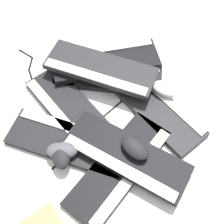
# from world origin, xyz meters

# --- Properties ---
(ground_plane) EXTENTS (3.20, 3.20, 0.00)m
(ground_plane) POSITION_xyz_m (0.00, 0.00, 0.00)
(ground_plane) COLOR white
(keyboard_0) EXTENTS (0.19, 0.45, 0.03)m
(keyboard_0) POSITION_xyz_m (0.16, 0.09, 0.01)
(keyboard_0) COLOR black
(keyboard_0) RESTS_ON ground
(keyboard_1) EXTENTS (0.39, 0.44, 0.03)m
(keyboard_1) POSITION_xyz_m (-0.04, 0.19, 0.01)
(keyboard_1) COLOR black
(keyboard_1) RESTS_ON ground
(keyboard_2) EXTENTS (0.19, 0.45, 0.03)m
(keyboard_2) POSITION_xyz_m (-0.18, 0.16, 0.01)
(keyboard_2) COLOR black
(keyboard_2) RESTS_ON ground
(keyboard_3) EXTENTS (0.46, 0.32, 0.03)m
(keyboard_3) POSITION_xyz_m (-0.23, -0.04, 0.01)
(keyboard_3) COLOR black
(keyboard_3) RESTS_ON ground
(keyboard_4) EXTENTS (0.39, 0.44, 0.03)m
(keyboard_4) POSITION_xyz_m (0.05, -0.12, 0.01)
(keyboard_4) COLOR #232326
(keyboard_4) RESTS_ON ground
(keyboard_5) EXTENTS (0.27, 0.46, 0.03)m
(keyboard_5) POSITION_xyz_m (-0.19, -0.06, 0.04)
(keyboard_5) COLOR black
(keyboard_5) RESTS_ON keyboard_3
(keyboard_6) EXTENTS (0.32, 0.46, 0.03)m
(keyboard_6) POSITION_xyz_m (0.21, 0.11, 0.04)
(keyboard_6) COLOR black
(keyboard_6) RESTS_ON keyboard_0
(keyboard_7) EXTENTS (0.21, 0.46, 0.03)m
(keyboard_7) POSITION_xyz_m (0.14, 0.12, 0.07)
(keyboard_7) COLOR #232326
(keyboard_7) RESTS_ON keyboard_6
(mouse_0) EXTENTS (0.12, 0.13, 0.04)m
(mouse_0) POSITION_xyz_m (-0.17, -0.08, 0.08)
(mouse_0) COLOR black
(mouse_0) RESTS_ON keyboard_5
(mouse_1) EXTENTS (0.09, 0.12, 0.04)m
(mouse_1) POSITION_xyz_m (-0.23, 0.16, 0.05)
(mouse_1) COLOR #4C4C51
(mouse_1) RESTS_ON keyboard_2
(mouse_2) EXTENTS (0.13, 0.10, 0.04)m
(mouse_2) POSITION_xyz_m (-0.24, 0.16, 0.05)
(mouse_2) COLOR black
(mouse_2) RESTS_ON keyboard_2
(mouse_3) EXTENTS (0.09, 0.12, 0.04)m
(mouse_3) POSITION_xyz_m (0.11, -0.15, 0.05)
(mouse_3) COLOR silver
(mouse_3) RESTS_ON keyboard_4
(cable_0) EXTENTS (0.51, 0.38, 0.01)m
(cable_0) POSITION_xyz_m (-0.01, 0.28, 0.00)
(cable_0) COLOR black
(cable_0) RESTS_ON ground
(cable_1) EXTENTS (0.54, 0.19, 0.01)m
(cable_1) POSITION_xyz_m (-0.01, 0.07, 0.00)
(cable_1) COLOR black
(cable_1) RESTS_ON ground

